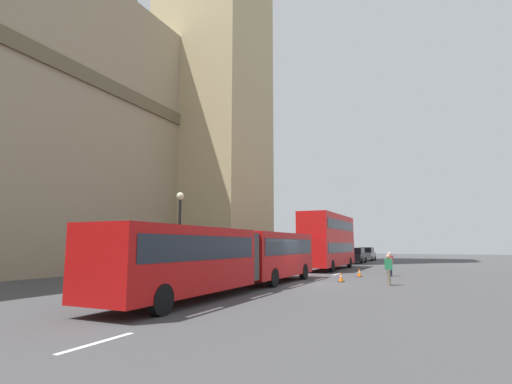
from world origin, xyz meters
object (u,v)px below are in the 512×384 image
object	(u,v)px
pedestrian_near_cones	(389,269)
traffic_cone_middle	(359,273)
articulated_bus	(236,254)
double_decker_bus	(328,239)
sedan_trailing	(367,254)
sedan_lead	(356,255)
street_lamp	(179,230)
traffic_cone_west	(341,277)
pedestrian_by_kerb	(390,263)

from	to	relation	value
pedestrian_near_cones	traffic_cone_middle	bearing A→B (deg)	26.06
articulated_bus	double_decker_bus	distance (m)	18.04
sedan_trailing	traffic_cone_middle	distance (m)	28.91
sedan_lead	sedan_trailing	bearing A→B (deg)	-0.10
sedan_lead	pedestrian_near_cones	distance (m)	27.06
sedan_trailing	pedestrian_near_cones	world-z (taller)	sedan_trailing
street_lamp	sedan_trailing	bearing A→B (deg)	-6.57
pedestrian_near_cones	traffic_cone_west	bearing A→B (deg)	71.97
double_decker_bus	traffic_cone_west	distance (m)	12.26
traffic_cone_west	traffic_cone_middle	bearing A→B (deg)	-3.93
traffic_cone_middle	pedestrian_by_kerb	distance (m)	2.43
double_decker_bus	pedestrian_near_cones	distance (m)	14.11
sedan_lead	street_lamp	distance (m)	30.71
street_lamp	sedan_lead	bearing A→B (deg)	-8.18
pedestrian_near_cones	articulated_bus	bearing A→B (deg)	130.77
double_decker_bus	sedan_lead	size ratio (longest dim) A/B	2.48
street_lamp	double_decker_bus	bearing A→B (deg)	-15.29
pedestrian_near_cones	pedestrian_by_kerb	bearing A→B (deg)	5.69
traffic_cone_west	sedan_trailing	bearing A→B (deg)	6.62
double_decker_bus	traffic_cone_middle	size ratio (longest dim) A/B	18.79
double_decker_bus	street_lamp	xyz separation A→B (m)	(-16.48, 4.50, 0.35)
articulated_bus	sedan_trailing	xyz separation A→B (m)	(39.50, 0.14, -0.83)
articulated_bus	sedan_lead	size ratio (longest dim) A/B	3.99
articulated_bus	traffic_cone_west	bearing A→B (deg)	-29.25
sedan_trailing	pedestrian_by_kerb	world-z (taller)	sedan_trailing
traffic_cone_west	pedestrian_near_cones	xyz separation A→B (m)	(-0.93, -2.86, 0.63)
pedestrian_by_kerb	sedan_lead	bearing A→B (deg)	17.11
double_decker_bus	sedan_trailing	xyz separation A→B (m)	(21.48, 0.13, -1.80)
sedan_lead	pedestrian_by_kerb	bearing A→B (deg)	-162.89
traffic_cone_west	pedestrian_by_kerb	bearing A→B (deg)	-21.23
traffic_cone_west	traffic_cone_middle	xyz separation A→B (m)	(4.32, -0.30, 0.00)
traffic_cone_west	pedestrian_near_cones	distance (m)	3.08
sedan_trailing	traffic_cone_west	size ratio (longest dim) A/B	7.59
double_decker_bus	pedestrian_near_cones	xyz separation A→B (m)	(-12.37, -6.55, -1.80)
traffic_cone_middle	street_lamp	distance (m)	12.93
articulated_bus	pedestrian_near_cones	bearing A→B (deg)	-49.23
sedan_trailing	traffic_cone_middle	size ratio (longest dim) A/B	7.59
articulated_bus	sedan_trailing	distance (m)	39.51
articulated_bus	traffic_cone_middle	bearing A→B (deg)	-20.07
street_lamp	pedestrian_near_cones	size ratio (longest dim) A/B	3.12
double_decker_bus	traffic_cone_west	size ratio (longest dim) A/B	18.79
street_lamp	pedestrian_near_cones	bearing A→B (deg)	-69.62
traffic_cone_west	double_decker_bus	bearing A→B (deg)	17.86
sedan_trailing	traffic_cone_west	world-z (taller)	sedan_trailing
double_decker_bus	traffic_cone_west	xyz separation A→B (m)	(-11.44, -3.69, -2.43)
sedan_trailing	pedestrian_by_kerb	distance (m)	27.90
sedan_trailing	street_lamp	bearing A→B (deg)	173.43
articulated_bus	street_lamp	bearing A→B (deg)	71.16
traffic_cone_west	traffic_cone_middle	distance (m)	4.33
street_lamp	pedestrian_near_cones	world-z (taller)	street_lamp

